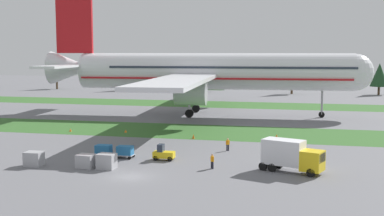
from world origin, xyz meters
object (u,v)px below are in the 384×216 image
Objects in this scene: cargo_dolly_lead at (125,151)px; uld_container_2 at (86,161)px; taxiway_marker_1 at (126,131)px; ground_crew_loader at (212,161)px; cargo_dolly_second at (104,150)px; uld_container_1 at (107,161)px; catering_truck at (291,155)px; taxiway_marker_0 at (70,130)px; taxiway_marker_3 at (277,136)px; uld_container_0 at (34,159)px; ground_crew_marshaller at (228,144)px; baggage_tug at (163,154)px; taxiway_marker_2 at (193,136)px; airliner at (205,71)px.

uld_container_2 is (-2.54, -5.94, -0.14)m from cargo_dolly_lead.
ground_crew_loader is at bearing -49.60° from taxiway_marker_1.
cargo_dolly_second is 1.10× the size of uld_container_2.
uld_container_1 reaches higher than uld_container_2.
catering_truck is 3.66× the size of uld_container_2.
taxiway_marker_1 is at bearing -167.60° from cargo_dolly_second.
uld_container_2 is 27.35m from taxiway_marker_0.
taxiway_marker_0 is (-13.44, 17.65, -0.69)m from cargo_dolly_second.
cargo_dolly_second is 28.26m from taxiway_marker_3.
uld_container_0 is 25.23m from taxiway_marker_0.
ground_crew_marshaller is at bearing -51.77° from ground_crew_loader.
ground_crew_marshaller is (6.89, 7.46, 0.13)m from baggage_tug.
taxiway_marker_2 is (0.31, 15.55, -0.47)m from baggage_tug.
uld_container_2 is (-23.12, -3.16, -1.17)m from catering_truck.
taxiway_marker_3 is (17.78, 19.27, -0.65)m from cargo_dolly_lead.
baggage_tug is at bearing 90.00° from cargo_dolly_lead.
baggage_tug is at bearing 38.01° from uld_container_2.
ground_crew_loader is (11.75, -3.16, 0.03)m from cargo_dolly_lead.
airliner is 44.75m from cargo_dolly_second.
uld_container_0 is at bearing -122.98° from taxiway_marker_2.
taxiway_marker_2 is (-6.57, 8.09, -0.60)m from ground_crew_marshaller.
taxiway_marker_3 is (12.75, 19.30, -0.55)m from baggage_tug.
cargo_dolly_lead is 20.02m from taxiway_marker_1.
cargo_dolly_lead is at bearing -0.35° from ground_crew_marshaller.
ground_crew_loader is 19.77m from taxiway_marker_2.
catering_truck is 4.21× the size of ground_crew_loader.
ground_crew_loader is 14.55m from uld_container_2.
ground_crew_marshaller is 3.23× the size of taxiway_marker_3.
ground_crew_marshaller reaches higher than uld_container_2.
taxiway_marker_1 is (-18.84, 11.34, -0.71)m from ground_crew_marshaller.
uld_container_0 is (-8.91, -6.44, -0.08)m from cargo_dolly_lead.
baggage_tug is 1.18× the size of cargo_dolly_second.
baggage_tug is 9.60m from uld_container_2.
uld_container_2 is at bearing -79.94° from taxiway_marker_1.
taxiway_marker_2 is (5.39, 21.37, -0.52)m from uld_container_1.
airliner is at bearing 88.30° from uld_container_1.
ground_crew_loader is at bearing 9.00° from uld_container_0.
ground_crew_marshaller is 2.52× the size of taxiway_marker_2.
airliner is 50.57m from uld_container_2.
uld_container_0 is at bearing 1.35° from ground_crew_marshaller.
ground_crew_loader is 3.73× the size of taxiway_marker_0.
ground_crew_loader is (14.65, -3.18, 0.03)m from cargo_dolly_second.
ground_crew_loader is 2.52× the size of taxiway_marker_2.
uld_container_1 is at bearing -74.39° from taxiway_marker_1.
cargo_dolly_second is at bearing -76.93° from catering_truck.
taxiway_marker_1 is (-4.02, 18.76, -0.68)m from cargo_dolly_second.
airliner is 179.89× the size of taxiway_marker_0.
cargo_dolly_second is at bearing 26.87° from ground_crew_loader.
ground_crew_marshaller is at bearing -31.04° from taxiway_marker_1.
ground_crew_loader is at bearing -71.07° from taxiway_marker_2.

